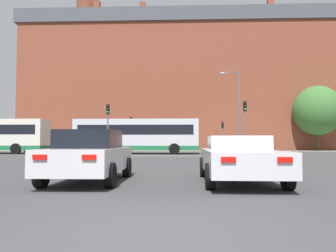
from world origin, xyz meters
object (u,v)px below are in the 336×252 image
object	(u,v)px
car_roadster_right	(239,159)
bus_crossing_lead	(137,135)
traffic_light_near_right	(245,119)
traffic_light_near_left	(108,121)
pedestrian_waiting	(116,143)
street_lamp_junction	(236,104)
car_saloon_left	(90,156)
pedestrian_walking_west	(253,142)
pedestrian_walking_east	(99,143)
traffic_light_far_right	(223,131)
traffic_light_far_left	(131,128)

from	to	relation	value
car_roadster_right	bus_crossing_lead	xyz separation A→B (m)	(-5.83, 21.42, 1.07)
traffic_light_near_right	traffic_light_near_left	xyz separation A→B (m)	(-11.22, 0.32, -0.10)
traffic_light_near_right	pedestrian_waiting	xyz separation A→B (m)	(-13.32, 14.53, -2.00)
street_lamp_junction	bus_crossing_lead	bearing A→B (deg)	-170.16
car_saloon_left	pedestrian_walking_west	world-z (taller)	pedestrian_walking_west
pedestrian_walking_east	street_lamp_junction	bearing A→B (deg)	169.52
traffic_light_far_right	traffic_light_near_left	size ratio (longest dim) A/B	0.85
bus_crossing_lead	street_lamp_junction	world-z (taller)	street_lamp_junction
traffic_light_near_right	traffic_light_near_left	distance (m)	11.23
car_roadster_right	pedestrian_walking_east	xyz separation A→B (m)	(-11.94, 31.32, 0.25)
pedestrian_walking_east	car_saloon_left	bearing A→B (deg)	120.86
pedestrian_waiting	traffic_light_far_left	bearing A→B (deg)	-50.72
traffic_light_near_left	street_lamp_junction	xyz separation A→B (m)	(11.51, 5.74, 2.05)
pedestrian_waiting	pedestrian_walking_west	size ratio (longest dim) A/B	0.90
traffic_light_near_left	pedestrian_waiting	xyz separation A→B (m)	(-2.10, 14.22, -1.90)
car_roadster_right	traffic_light_near_right	size ratio (longest dim) A/B	1.07
traffic_light_near_right	pedestrian_walking_west	size ratio (longest dim) A/B	2.43
traffic_light_far_right	traffic_light_far_left	size ratio (longest dim) A/B	0.86
bus_crossing_lead	street_lamp_junction	distance (m)	10.27
traffic_light_far_right	pedestrian_waiting	xyz separation A→B (m)	(-13.24, 0.99, -1.50)
traffic_light_near_left	street_lamp_junction	size ratio (longest dim) A/B	0.52
pedestrian_walking_east	traffic_light_far_left	bearing A→B (deg)	-174.48
bus_crossing_lead	traffic_light_near_right	xyz separation A→B (m)	(9.35, -4.38, 1.21)
car_saloon_left	traffic_light_far_left	xyz separation A→B (m)	(-3.49, 30.50, 2.06)
traffic_light_far_right	traffic_light_far_left	distance (m)	11.21
bus_crossing_lead	pedestrian_waiting	distance (m)	10.93
street_lamp_junction	pedestrian_waiting	world-z (taller)	street_lamp_junction
car_roadster_right	traffic_light_far_left	xyz separation A→B (m)	(-7.77, 30.46, 2.15)
bus_crossing_lead	pedestrian_walking_west	xyz separation A→B (m)	(13.03, 9.57, -0.67)
street_lamp_junction	pedestrian_walking_west	world-z (taller)	street_lamp_junction
traffic_light_far_right	traffic_light_near_left	world-z (taller)	traffic_light_near_left
bus_crossing_lead	traffic_light_near_right	distance (m)	10.39
traffic_light_far_left	pedestrian_waiting	world-z (taller)	traffic_light_far_left
car_roadster_right	pedestrian_waiting	world-z (taller)	pedestrian_waiting
car_saloon_left	street_lamp_junction	bearing A→B (deg)	70.37
traffic_light_near_left	pedestrian_walking_east	bearing A→B (deg)	106.85
bus_crossing_lead	pedestrian_walking_west	size ratio (longest dim) A/B	6.37
car_saloon_left	pedestrian_waiting	xyz separation A→B (m)	(-5.53, 31.60, 0.20)
traffic_light_near_right	bus_crossing_lead	bearing A→B (deg)	154.87
traffic_light_far_right	pedestrian_walking_west	bearing A→B (deg)	6.16
car_saloon_left	bus_crossing_lead	world-z (taller)	bus_crossing_lead
traffic_light_far_right	pedestrian_walking_east	size ratio (longest dim) A/B	2.26
pedestrian_waiting	traffic_light_near_right	bearing A→B (deg)	-69.79
traffic_light_far_right	traffic_light_far_left	world-z (taller)	traffic_light_far_left
car_roadster_right	pedestrian_waiting	size ratio (longest dim) A/B	2.88
traffic_light_far_right	bus_crossing_lead	bearing A→B (deg)	-135.31
traffic_light_near_right	traffic_light_near_left	world-z (taller)	traffic_light_near_right
traffic_light_far_right	traffic_light_near_right	distance (m)	13.56
traffic_light_near_right	traffic_light_far_left	size ratio (longest dim) A/B	1.05
car_saloon_left	bus_crossing_lead	size ratio (longest dim) A/B	0.37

